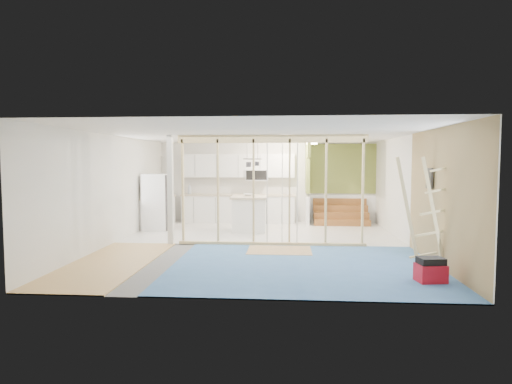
# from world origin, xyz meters

# --- Properties ---
(room) EXTENTS (7.01, 8.01, 2.61)m
(room) POSITION_xyz_m (0.00, 0.00, 1.30)
(room) COLOR slate
(room) RESTS_ON ground
(floor_overlays) EXTENTS (7.00, 8.00, 0.03)m
(floor_overlays) POSITION_xyz_m (0.07, 0.06, 0.01)
(floor_overlays) COLOR silver
(floor_overlays) RESTS_ON room
(stud_frame) EXTENTS (4.66, 0.14, 2.60)m
(stud_frame) POSITION_xyz_m (-0.22, -0.00, 1.58)
(stud_frame) COLOR beige
(stud_frame) RESTS_ON room
(base_cabinets) EXTENTS (4.45, 2.24, 0.93)m
(base_cabinets) POSITION_xyz_m (-1.61, 3.36, 0.47)
(base_cabinets) COLOR white
(base_cabinets) RESTS_ON room
(upper_cabinets) EXTENTS (3.60, 0.41, 0.85)m
(upper_cabinets) POSITION_xyz_m (-0.84, 3.82, 1.82)
(upper_cabinets) COLOR white
(upper_cabinets) RESTS_ON room
(green_partition) EXTENTS (2.25, 1.51, 2.60)m
(green_partition) POSITION_xyz_m (2.04, 3.66, 0.94)
(green_partition) COLOR olive
(green_partition) RESTS_ON room
(pot_rack) EXTENTS (0.52, 0.52, 0.72)m
(pot_rack) POSITION_xyz_m (-0.31, 1.89, 2.00)
(pot_rack) COLOR black
(pot_rack) RESTS_ON room
(sheathing_panel) EXTENTS (0.02, 4.00, 2.60)m
(sheathing_panel) POSITION_xyz_m (3.48, -2.00, 1.30)
(sheathing_panel) COLOR #9F8A56
(sheathing_panel) RESTS_ON room
(electrical_panel) EXTENTS (0.04, 0.30, 0.40)m
(electrical_panel) POSITION_xyz_m (3.43, -1.40, 1.65)
(electrical_panel) COLOR #3C3B41
(electrical_panel) RESTS_ON room
(ceiling_light) EXTENTS (0.32, 0.32, 0.08)m
(ceiling_light) POSITION_xyz_m (1.40, 3.00, 2.54)
(ceiling_light) COLOR #FFEABF
(ceiling_light) RESTS_ON room
(fridge) EXTENTS (0.72, 0.69, 1.62)m
(fridge) POSITION_xyz_m (-3.06, 2.03, 0.81)
(fridge) COLOR white
(fridge) RESTS_ON room
(island) EXTENTS (1.05, 1.05, 1.00)m
(island) POSITION_xyz_m (-0.39, 2.02, 0.50)
(island) COLOR white
(island) RESTS_ON room
(bowl) EXTENTS (0.30, 0.30, 0.07)m
(bowl) POSITION_xyz_m (-0.43, 2.07, 1.04)
(bowl) COLOR silver
(bowl) RESTS_ON island
(soap_bottle_a) EXTENTS (0.16, 0.17, 0.34)m
(soap_bottle_a) POSITION_xyz_m (-2.50, 3.70, 1.10)
(soap_bottle_a) COLOR #B4BBC8
(soap_bottle_a) RESTS_ON base_cabinets
(soap_bottle_b) EXTENTS (0.11, 0.11, 0.18)m
(soap_bottle_b) POSITION_xyz_m (0.70, 3.76, 1.02)
(soap_bottle_b) COLOR white
(soap_bottle_b) RESTS_ON base_cabinets
(toolbox) EXTENTS (0.49, 0.40, 0.42)m
(toolbox) POSITION_xyz_m (3.00, -2.91, 0.20)
(toolbox) COLOR #AF101F
(toolbox) RESTS_ON room
(ladder) EXTENTS (1.10, 0.05, 2.04)m
(ladder) POSITION_xyz_m (3.13, -2.10, 1.05)
(ladder) COLOR #DAC785
(ladder) RESTS_ON room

